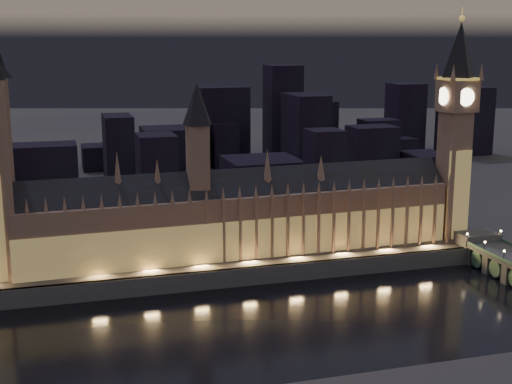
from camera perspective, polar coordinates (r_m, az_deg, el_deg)
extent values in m
plane|color=black|center=(275.70, 2.23, -10.16)|extent=(2000.00, 2000.00, 0.00)
cube|color=#3D3441|center=(772.57, -10.07, 4.54)|extent=(2000.00, 960.00, 8.00)
cube|color=#4A564D|center=(310.93, -0.17, -6.72)|extent=(2000.00, 2.50, 8.00)
cube|color=#996C52|center=(325.17, -1.13, -2.55)|extent=(200.63, 27.89, 28.00)
cube|color=tan|center=(316.98, -0.64, -3.88)|extent=(200.00, 0.50, 18.00)
cube|color=black|center=(321.25, -1.14, 0.38)|extent=(200.49, 24.16, 16.26)
cube|color=#996C52|center=(314.31, -4.67, 2.49)|extent=(9.00, 9.00, 32.00)
cone|color=black|center=(311.07, -4.75, 7.03)|extent=(13.00, 13.00, 18.00)
cube|color=#996C52|center=(305.10, -19.08, -4.24)|extent=(1.20, 1.20, 28.00)
cone|color=#996C52|center=(301.50, -19.30, -1.11)|extent=(2.00, 2.00, 6.00)
cube|color=#996C52|center=(304.74, -17.68, -4.16)|extent=(1.20, 1.20, 28.00)
cone|color=#996C52|center=(301.14, -17.89, -1.03)|extent=(2.00, 2.00, 6.00)
cube|color=#996C52|center=(304.57, -16.29, -4.08)|extent=(1.20, 1.20, 28.00)
cone|color=#996C52|center=(300.96, -16.48, -0.94)|extent=(2.00, 2.00, 6.00)
cube|color=#996C52|center=(304.57, -14.90, -4.00)|extent=(1.20, 1.20, 28.00)
cone|color=#996C52|center=(300.97, -15.08, -0.86)|extent=(2.00, 2.00, 6.00)
cube|color=#996C52|center=(304.76, -13.50, -3.92)|extent=(1.20, 1.20, 28.00)
cone|color=#996C52|center=(301.15, -13.67, -0.78)|extent=(2.00, 2.00, 6.00)
cube|color=#996C52|center=(305.12, -12.11, -3.83)|extent=(1.20, 1.20, 28.00)
cone|color=#996C52|center=(301.52, -12.26, -0.69)|extent=(2.00, 2.00, 6.00)
cube|color=#996C52|center=(305.66, -10.73, -3.74)|extent=(1.20, 1.20, 28.00)
cone|color=#996C52|center=(302.07, -10.86, -0.61)|extent=(2.00, 2.00, 6.00)
cube|color=#996C52|center=(306.38, -9.35, -3.65)|extent=(1.20, 1.20, 28.00)
cone|color=#996C52|center=(302.80, -9.47, -0.52)|extent=(2.00, 2.00, 6.00)
cube|color=#996C52|center=(307.28, -7.97, -3.56)|extent=(1.20, 1.20, 28.00)
cone|color=#996C52|center=(303.71, -8.08, -0.44)|extent=(2.00, 2.00, 6.00)
cube|color=#996C52|center=(308.35, -6.61, -3.46)|extent=(1.20, 1.20, 28.00)
cone|color=#996C52|center=(304.80, -6.71, -0.35)|extent=(2.00, 2.00, 6.00)
cube|color=#996C52|center=(309.60, -5.26, -3.37)|extent=(1.20, 1.20, 28.00)
cone|color=#996C52|center=(306.06, -5.34, -0.27)|extent=(2.00, 2.00, 6.00)
cube|color=#996C52|center=(311.02, -3.92, -3.27)|extent=(1.20, 1.20, 28.00)
cone|color=#996C52|center=(307.49, -3.99, -0.19)|extent=(2.00, 2.00, 6.00)
cube|color=#996C52|center=(312.61, -2.59, -3.17)|extent=(1.20, 1.20, 28.00)
cone|color=#996C52|center=(309.10, -2.64, -0.10)|extent=(2.00, 2.00, 6.00)
cube|color=#996C52|center=(314.36, -1.27, -3.07)|extent=(1.20, 1.20, 28.00)
cone|color=#996C52|center=(310.87, -1.32, -0.02)|extent=(2.00, 2.00, 6.00)
cube|color=#996C52|center=(316.28, 0.02, -2.98)|extent=(1.20, 1.20, 28.00)
cone|color=#996C52|center=(312.81, -0.01, 0.06)|extent=(2.00, 2.00, 6.00)
cube|color=#996C52|center=(318.36, 1.31, -2.88)|extent=(1.20, 1.20, 28.00)
cone|color=#996C52|center=(314.91, 1.29, 0.14)|extent=(2.00, 2.00, 6.00)
cube|color=#996C52|center=(320.59, 2.57, -2.78)|extent=(1.20, 1.20, 28.00)
cone|color=#996C52|center=(317.17, 2.56, 0.21)|extent=(2.00, 2.00, 6.00)
cube|color=#996C52|center=(322.99, 3.82, -2.68)|extent=(1.20, 1.20, 28.00)
cone|color=#996C52|center=(319.59, 3.82, 0.29)|extent=(2.00, 2.00, 6.00)
cube|color=#996C52|center=(325.53, 5.04, -2.58)|extent=(1.20, 1.20, 28.00)
cone|color=#996C52|center=(322.16, 5.06, 0.37)|extent=(2.00, 2.00, 6.00)
cube|color=#996C52|center=(328.22, 6.25, -2.48)|extent=(1.20, 1.20, 28.00)
cone|color=#996C52|center=(324.88, 6.28, 0.44)|extent=(2.00, 2.00, 6.00)
cube|color=#996C52|center=(331.05, 7.44, -2.39)|extent=(1.20, 1.20, 28.00)
cone|color=#996C52|center=(327.74, 7.48, 0.51)|extent=(2.00, 2.00, 6.00)
cube|color=#996C52|center=(334.02, 8.60, -2.29)|extent=(1.20, 1.20, 28.00)
cone|color=#996C52|center=(330.74, 8.65, 0.59)|extent=(2.00, 2.00, 6.00)
cube|color=#996C52|center=(337.13, 9.75, -2.20)|extent=(1.20, 1.20, 28.00)
cone|color=#996C52|center=(333.88, 9.81, 0.66)|extent=(2.00, 2.00, 6.00)
cube|color=#996C52|center=(340.38, 10.87, -2.10)|extent=(1.20, 1.20, 28.00)
cone|color=#996C52|center=(337.16, 10.94, 0.72)|extent=(2.00, 2.00, 6.00)
cube|color=#996C52|center=(343.75, 11.97, -2.01)|extent=(1.20, 1.20, 28.00)
cone|color=#996C52|center=(340.56, 12.05, 0.79)|extent=(2.00, 2.00, 6.00)
cube|color=#996C52|center=(347.25, 13.05, -1.91)|extent=(1.20, 1.20, 28.00)
cone|color=#996C52|center=(344.09, 13.14, 0.86)|extent=(2.00, 2.00, 6.00)
cube|color=#996C52|center=(350.86, 14.11, -1.82)|extent=(1.20, 1.20, 28.00)
cone|color=#996C52|center=(347.74, 14.20, 0.92)|extent=(2.00, 2.00, 6.00)
cube|color=#996C52|center=(354.60, 15.14, -1.73)|extent=(1.20, 1.20, 28.00)
cone|color=#996C52|center=(351.51, 15.25, 0.98)|extent=(2.00, 2.00, 6.00)
cone|color=#996C52|center=(309.88, -11.02, 1.60)|extent=(4.40, 4.40, 18.00)
cone|color=#996C52|center=(312.17, -7.90, 1.41)|extent=(4.40, 4.40, 14.00)
cone|color=#996C52|center=(322.80, 0.91, 2.07)|extent=(4.40, 4.40, 16.00)
cone|color=#996C52|center=(331.63, 5.21, 1.94)|extent=(4.40, 4.40, 12.00)
cylinder|color=#996C52|center=(298.52, -19.32, 0.66)|extent=(4.40, 4.40, 81.30)
cylinder|color=#996C52|center=(320.11, -19.13, 1.42)|extent=(4.40, 4.40, 81.30)
cone|color=black|center=(315.29, -19.72, 9.59)|extent=(5.20, 5.20, 10.00)
cube|color=#996C52|center=(363.80, 15.46, 1.34)|extent=(13.53, 13.53, 62.05)
cube|color=tan|center=(360.41, 15.89, -0.25)|extent=(12.00, 0.50, 44.00)
cube|color=#996C52|center=(358.81, 15.81, 7.41)|extent=(15.00, 15.00, 15.22)
cube|color=#F2C64C|center=(358.28, 15.89, 8.72)|extent=(15.75, 15.75, 1.20)
cone|color=black|center=(357.81, 16.02, 10.89)|extent=(18.00, 18.00, 26.00)
sphere|color=#F2C64C|center=(357.87, 16.16, 13.21)|extent=(2.80, 2.80, 2.80)
cylinder|color=#F2C64C|center=(357.94, 16.18, 13.61)|extent=(0.40, 0.40, 5.00)
cylinder|color=#FFF2BF|center=(352.27, 16.48, 7.29)|extent=(8.40, 0.50, 8.40)
cylinder|color=#FFF2BF|center=(365.39, 15.17, 7.53)|extent=(8.40, 0.50, 8.40)
cylinder|color=#FFF2BF|center=(354.78, 14.74, 7.42)|extent=(0.50, 8.40, 8.40)
cylinder|color=#FFF2BF|center=(362.96, 16.86, 7.40)|extent=(0.50, 8.40, 8.40)
cone|color=#996C52|center=(347.80, 15.52, 9.21)|extent=(2.60, 2.60, 8.00)
cone|color=#996C52|center=(360.65, 14.26, 9.37)|extent=(2.60, 2.60, 8.00)
cone|color=#996C52|center=(355.86, 17.60, 9.14)|extent=(2.60, 2.60, 8.00)
cone|color=#996C52|center=(368.44, 16.30, 9.31)|extent=(2.60, 2.60, 8.00)
cube|color=#4A564D|center=(359.42, 17.29, -3.86)|extent=(19.05, 12.00, 9.50)
cylinder|color=black|center=(326.89, 19.22, -4.87)|extent=(0.30, 0.30, 4.40)
sphere|color=#FFD88C|center=(326.25, 19.24, -4.48)|extent=(1.00, 1.00, 1.00)
cube|color=#4A564D|center=(345.50, 19.00, -5.39)|extent=(17.15, 4.00, 9.50)
cylinder|color=black|center=(338.07, 17.83, -4.21)|extent=(0.30, 0.30, 4.40)
sphere|color=#FFD88C|center=(337.45, 17.85, -3.84)|extent=(1.00, 1.00, 1.00)
cube|color=#4A564D|center=(356.67, 17.69, -4.75)|extent=(17.15, 4.00, 9.50)
cylinder|color=black|center=(349.48, 16.53, -3.60)|extent=(0.30, 0.30, 4.40)
sphere|color=#FFD88C|center=(348.88, 16.55, -3.23)|extent=(1.00, 1.00, 1.00)
cylinder|color=black|center=(359.48, 18.98, -3.32)|extent=(0.30, 0.30, 4.40)
sphere|color=#FFD88C|center=(358.90, 19.01, -2.97)|extent=(1.00, 1.00, 1.00)
cylinder|color=#306445|center=(339.90, 19.69, -5.67)|extent=(16.76, 8.00, 8.00)
cylinder|color=#306445|center=(350.95, 18.33, -5.01)|extent=(16.76, 8.00, 8.00)
cube|color=black|center=(405.60, 3.80, -0.04)|extent=(19.03, 19.80, 21.82)
cube|color=black|center=(627.72, 16.35, 5.46)|extent=(42.59, 22.95, 56.56)
cube|color=black|center=(419.85, 5.50, 1.95)|extent=(19.65, 20.18, 44.85)
cube|color=black|center=(549.79, -2.69, 3.86)|extent=(19.44, 30.73, 33.97)
cube|color=black|center=(554.71, -2.60, 5.30)|extent=(37.76, 19.44, 60.12)
cube|color=black|center=(498.73, -10.94, 3.45)|extent=(18.99, 34.57, 45.48)
cube|color=black|center=(409.63, -7.92, 1.56)|extent=(21.11, 25.14, 43.77)
cube|color=black|center=(417.57, -16.66, 1.03)|extent=(38.19, 23.57, 39.04)
cube|color=black|center=(592.34, 10.11, 3.51)|extent=(43.78, 39.06, 18.00)
cube|color=black|center=(534.74, -6.69, 3.44)|extent=(44.53, 36.65, 32.00)
cube|color=black|center=(550.17, -11.63, 2.79)|extent=(40.45, 27.15, 18.14)
cube|color=black|center=(523.64, 3.98, 4.70)|extent=(24.63, 41.01, 57.08)
cube|color=black|center=(442.76, 0.48, 1.17)|extent=(44.15, 42.43, 23.95)
cube|color=black|center=(483.85, 9.23, 2.90)|extent=(30.39, 22.61, 39.58)
cube|color=black|center=(563.26, 9.74, 3.97)|extent=(28.33, 19.81, 35.32)
cube|color=black|center=(482.28, 13.32, 1.70)|extent=(24.83, 31.49, 23.05)
cube|color=black|center=(588.16, 5.20, 5.01)|extent=(19.19, 29.53, 47.04)
cube|color=black|center=(573.72, 2.15, 6.32)|extent=(26.00, 26.00, 75.88)
cube|color=black|center=(617.36, 11.82, 5.74)|extent=(26.00, 26.00, 59.63)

